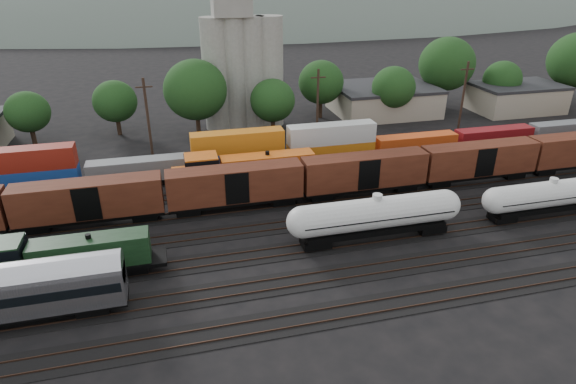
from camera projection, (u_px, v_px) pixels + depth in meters
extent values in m
plane|color=black|center=(270.00, 228.00, 51.11)|extent=(600.00, 600.00, 0.00)
cube|color=black|center=(311.00, 318.00, 37.95)|extent=(180.00, 3.20, 0.08)
cube|color=#382319|center=(313.00, 323.00, 37.28)|extent=(180.00, 0.08, 0.16)
cube|color=#382319|center=(308.00, 312.00, 38.54)|extent=(180.00, 0.08, 0.16)
cube|color=black|center=(294.00, 282.00, 42.33)|extent=(180.00, 3.20, 0.08)
cube|color=#382319|center=(297.00, 286.00, 41.67)|extent=(180.00, 0.08, 0.16)
cube|color=#382319|center=(292.00, 276.00, 42.92)|extent=(180.00, 0.08, 0.16)
cube|color=black|center=(281.00, 252.00, 46.71)|extent=(180.00, 3.20, 0.08)
cube|color=#382319|center=(283.00, 255.00, 46.05)|extent=(180.00, 0.08, 0.16)
cube|color=#382319|center=(279.00, 247.00, 47.31)|extent=(180.00, 0.08, 0.16)
cube|color=black|center=(270.00, 227.00, 51.09)|extent=(180.00, 3.20, 0.08)
cube|color=#382319|center=(272.00, 230.00, 50.43)|extent=(180.00, 0.08, 0.16)
cube|color=#382319|center=(269.00, 224.00, 51.69)|extent=(180.00, 0.08, 0.16)
cube|color=black|center=(261.00, 207.00, 55.47)|extent=(180.00, 3.20, 0.08)
cube|color=#382319|center=(262.00, 209.00, 54.81)|extent=(180.00, 0.08, 0.16)
cube|color=#382319|center=(260.00, 203.00, 56.07)|extent=(180.00, 0.08, 0.16)
cube|color=black|center=(253.00, 189.00, 59.86)|extent=(180.00, 3.20, 0.08)
cube|color=#382319|center=(254.00, 191.00, 59.19)|extent=(180.00, 0.08, 0.16)
cube|color=#382319|center=(252.00, 186.00, 60.45)|extent=(180.00, 0.08, 0.16)
cube|color=black|center=(246.00, 174.00, 64.24)|extent=(180.00, 3.20, 0.08)
cube|color=#382319|center=(247.00, 175.00, 63.57)|extent=(180.00, 0.08, 0.16)
cube|color=#382319|center=(245.00, 171.00, 64.83)|extent=(180.00, 0.08, 0.16)
cube|color=black|center=(70.00, 269.00, 41.96)|extent=(16.48, 2.81, 0.39)
cube|color=black|center=(71.00, 273.00, 42.15)|extent=(4.85, 2.13, 0.78)
cube|color=black|center=(91.00, 251.00, 41.76)|extent=(9.89, 2.33, 2.62)
cube|color=black|center=(3.00, 259.00, 40.10)|extent=(3.49, 2.81, 3.20)
cylinder|color=black|center=(88.00, 237.00, 41.14)|extent=(0.48, 0.48, 0.48)
cube|color=black|center=(6.00, 284.00, 41.06)|extent=(2.52, 1.94, 0.68)
cube|color=black|center=(134.00, 266.00, 43.41)|extent=(2.52, 1.94, 0.68)
cylinder|color=silver|center=(376.00, 213.00, 47.58)|extent=(15.17, 3.12, 3.12)
sphere|color=silver|center=(302.00, 222.00, 45.89)|extent=(3.12, 3.12, 3.12)
sphere|color=silver|center=(445.00, 205.00, 49.27)|extent=(3.12, 3.12, 3.12)
cylinder|color=silver|center=(377.00, 197.00, 46.82)|extent=(0.97, 0.97, 0.54)
cube|color=black|center=(376.00, 213.00, 47.58)|extent=(15.51, 3.27, 0.09)
cube|color=black|center=(375.00, 228.00, 48.31)|extent=(14.65, 2.37, 0.54)
cube|color=black|center=(316.00, 242.00, 47.21)|extent=(2.80, 2.15, 0.75)
cube|color=black|center=(430.00, 226.00, 49.97)|extent=(2.80, 2.15, 0.75)
cylinder|color=silver|center=(551.00, 194.00, 52.26)|extent=(13.66, 2.81, 2.81)
sphere|color=silver|center=(496.00, 201.00, 50.74)|extent=(2.81, 2.81, 2.81)
cylinder|color=silver|center=(554.00, 180.00, 51.58)|extent=(0.87, 0.87, 0.49)
cube|color=black|center=(551.00, 194.00, 52.26)|extent=(13.97, 2.95, 0.08)
cube|color=black|center=(547.00, 206.00, 52.92)|extent=(13.20, 2.14, 0.49)
cube|color=black|center=(502.00, 217.00, 51.93)|extent=(2.52, 1.94, 0.68)
cube|color=black|center=(94.00, 306.00, 38.38)|extent=(2.46, 1.89, 0.66)
cube|color=black|center=(250.00, 180.00, 59.21)|extent=(19.02, 3.06, 0.42)
cube|color=black|center=(250.00, 183.00, 59.41)|extent=(5.28, 2.32, 0.85)
cube|color=#CF5712|center=(268.00, 166.00, 59.02)|extent=(11.41, 2.54, 2.85)
cube|color=#CF5712|center=(202.00, 169.00, 57.10)|extent=(3.80, 3.06, 3.49)
cube|color=black|center=(201.00, 161.00, 56.63)|extent=(3.91, 3.17, 0.95)
cube|color=#CF5712|center=(180.00, 178.00, 56.85)|extent=(1.69, 2.54, 1.90)
cylinder|color=black|center=(267.00, 153.00, 58.34)|extent=(0.53, 0.53, 0.53)
cube|color=black|center=(200.00, 190.00, 58.15)|extent=(2.75, 2.11, 0.74)
cube|color=black|center=(297.00, 180.00, 60.86)|extent=(2.75, 2.11, 0.74)
cube|color=black|center=(92.00, 216.00, 50.92)|extent=(15.00, 2.60, 0.40)
cube|color=#481E11|center=(88.00, 198.00, 50.02)|extent=(15.00, 2.90, 3.80)
cube|color=black|center=(236.00, 200.00, 54.35)|extent=(15.00, 2.60, 0.40)
cube|color=#481E11|center=(235.00, 183.00, 53.45)|extent=(15.00, 2.90, 3.80)
cube|color=black|center=(363.00, 186.00, 57.78)|extent=(15.00, 2.60, 0.40)
cube|color=#481E11|center=(364.00, 170.00, 56.88)|extent=(15.00, 2.90, 3.80)
cube|color=black|center=(476.00, 174.00, 61.20)|extent=(15.00, 2.60, 0.40)
cube|color=#481E11|center=(479.00, 159.00, 60.31)|extent=(15.00, 2.90, 3.80)
cube|color=black|center=(246.00, 171.00, 64.04)|extent=(160.00, 2.60, 0.60)
cube|color=navy|center=(26.00, 179.00, 57.45)|extent=(12.00, 2.40, 2.60)
cube|color=maroon|center=(21.00, 159.00, 56.33)|extent=(12.00, 2.40, 2.60)
cube|color=slate|center=(137.00, 169.00, 60.29)|extent=(12.00, 2.40, 2.60)
cube|color=navy|center=(238.00, 160.00, 63.14)|extent=(12.00, 2.40, 2.60)
cube|color=#C46914|center=(238.00, 141.00, 62.03)|extent=(12.00, 2.40, 2.60)
cube|color=orange|center=(331.00, 152.00, 65.99)|extent=(12.00, 2.40, 2.60)
cube|color=silver|center=(332.00, 134.00, 64.88)|extent=(12.00, 2.40, 2.60)
cube|color=#C14213|center=(416.00, 144.00, 68.84)|extent=(12.00, 2.40, 2.60)
cube|color=maroon|center=(494.00, 137.00, 71.69)|extent=(12.00, 2.40, 2.60)
cube|color=#57595C|center=(566.00, 130.00, 74.54)|extent=(12.00, 2.40, 2.60)
cylinder|color=gray|center=(216.00, 75.00, 78.59)|extent=(4.40, 4.40, 18.00)
cylinder|color=gray|center=(235.00, 74.00, 79.26)|extent=(4.40, 4.40, 18.00)
cylinder|color=gray|center=(252.00, 73.00, 79.92)|extent=(4.40, 4.40, 18.00)
cylinder|color=gray|center=(270.00, 72.00, 80.59)|extent=(4.40, 4.40, 18.00)
cube|color=#9E937F|center=(383.00, 101.00, 90.10)|extent=(18.00, 14.00, 4.60)
cube|color=#232326|center=(384.00, 87.00, 89.01)|extent=(18.36, 14.28, 0.50)
cube|color=#9E937F|center=(516.00, 99.00, 91.29)|extent=(16.00, 10.00, 4.60)
cube|color=#232326|center=(518.00, 85.00, 90.20)|extent=(16.32, 10.20, 0.50)
cylinder|color=black|center=(34.00, 137.00, 74.34)|extent=(0.70, 0.70, 2.39)
ellipsoid|color=#1C4018|center=(28.00, 112.00, 72.63)|extent=(6.48, 6.48, 6.14)
cylinder|color=black|center=(119.00, 127.00, 78.68)|extent=(0.70, 0.70, 2.56)
ellipsoid|color=#1C4018|center=(115.00, 101.00, 76.84)|extent=(6.94, 6.94, 6.58)
cylinder|color=black|center=(198.00, 127.00, 76.78)|extent=(0.70, 0.70, 3.61)
ellipsoid|color=#1C4018|center=(195.00, 90.00, 74.19)|extent=(9.79, 9.79, 9.27)
cylinder|color=black|center=(273.00, 127.00, 78.55)|extent=(0.70, 0.70, 2.64)
ellipsoid|color=#1C4018|center=(273.00, 100.00, 76.65)|extent=(7.16, 7.16, 6.78)
cylinder|color=black|center=(320.00, 110.00, 87.46)|extent=(0.70, 0.70, 2.96)
ellipsoid|color=#1C4018|center=(321.00, 82.00, 85.34)|extent=(8.05, 8.05, 7.62)
cylinder|color=black|center=(391.00, 113.00, 85.54)|extent=(0.70, 0.70, 2.78)
ellipsoid|color=#1C4018|center=(394.00, 87.00, 83.54)|extent=(7.55, 7.55, 7.16)
cylinder|color=black|center=(442.00, 98.00, 93.58)|extent=(0.70, 0.70, 3.85)
ellipsoid|color=#1C4018|center=(447.00, 64.00, 90.82)|extent=(10.44, 10.44, 9.89)
cylinder|color=black|center=(498.00, 102.00, 93.04)|extent=(0.70, 0.70, 2.62)
ellipsoid|color=#1C4018|center=(502.00, 79.00, 91.16)|extent=(7.11, 7.11, 6.74)
cylinder|color=black|center=(569.00, 95.00, 95.29)|extent=(0.70, 0.70, 4.01)
cylinder|color=black|center=(148.00, 122.00, 65.15)|extent=(0.36, 0.36, 12.00)
cube|color=black|center=(144.00, 87.00, 63.10)|extent=(2.20, 0.18, 0.18)
cylinder|color=black|center=(317.00, 110.00, 70.50)|extent=(0.36, 0.36, 12.00)
cube|color=black|center=(318.00, 77.00, 68.45)|extent=(2.20, 0.18, 0.18)
cylinder|color=black|center=(463.00, 100.00, 75.84)|extent=(0.36, 0.36, 12.00)
cube|color=black|center=(467.00, 69.00, 73.79)|extent=(2.20, 0.18, 0.18)
ellipsoid|color=#59665B|center=(244.00, 51.00, 297.57)|extent=(520.00, 286.00, 130.00)
ellipsoid|color=#59665B|center=(547.00, 31.00, 344.30)|extent=(400.00, 220.00, 100.00)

